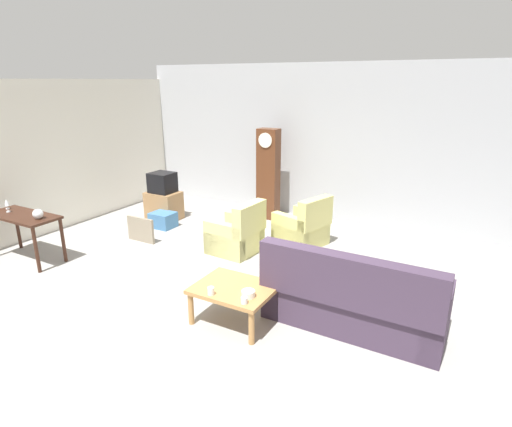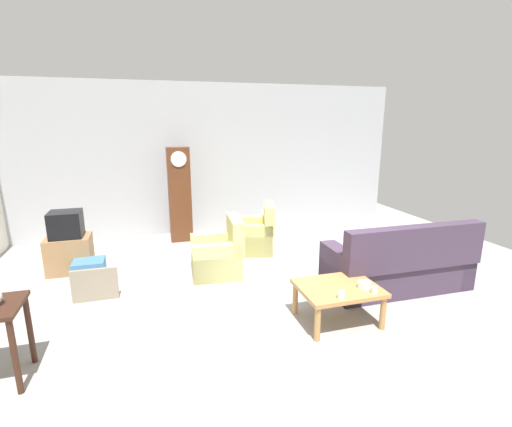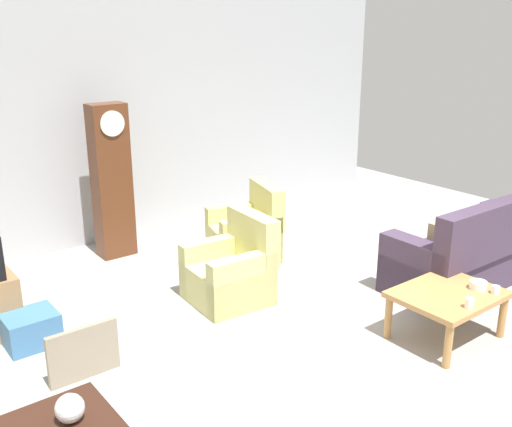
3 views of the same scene
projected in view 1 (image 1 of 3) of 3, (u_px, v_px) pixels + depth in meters
name	position (u px, v px, depth m)	size (l,w,h in m)	color
ground_plane	(225.00, 280.00, 6.24)	(10.40, 10.40, 0.00)	#999691
garage_door_wall	(317.00, 143.00, 8.75)	(8.40, 0.16, 3.20)	#ADAFB5
pegboard_wall_left	(53.00, 157.00, 8.08)	(0.12, 6.40, 2.88)	silver
couch_floral	(352.00, 301.00, 4.97)	(2.11, 0.91, 1.04)	#423347
armchair_olive_near	(237.00, 235.00, 7.19)	(0.84, 0.82, 0.92)	#CCC67A
armchair_olive_far	(303.00, 229.00, 7.52)	(0.98, 0.96, 0.92)	#CDC773
coffee_table_wood	(234.00, 292.00, 5.09)	(0.96, 0.76, 0.46)	#B27F47
console_table_dark	(23.00, 221.00, 6.78)	(1.30, 0.56, 0.78)	#381E14
grandfather_clock	(268.00, 174.00, 8.80)	(0.44, 0.30, 1.91)	#562D19
tv_stand_cabinet	(164.00, 206.00, 8.93)	(0.68, 0.52, 0.59)	#997047
tv_crt	(162.00, 183.00, 8.78)	(0.48, 0.44, 0.42)	black
framed_picture_leaning	(141.00, 230.00, 7.69)	(0.60, 0.05, 0.46)	gray
storage_box_blue	(163.00, 220.00, 8.47)	(0.46, 0.40, 0.31)	teal
glass_dome_cloche	(38.00, 214.00, 6.53)	(0.16, 0.16, 0.16)	silver
cup_white_porcelain	(211.00, 291.00, 4.87)	(0.08, 0.08, 0.09)	white
cup_blue_rimmed	(244.00, 300.00, 4.68)	(0.08, 0.08, 0.07)	silver
bowl_white_stacked	(248.00, 294.00, 4.83)	(0.16, 0.16, 0.08)	white
wine_glass_tall	(7.00, 203.00, 7.01)	(0.07, 0.07, 0.17)	silver
wine_glass_mid	(7.00, 204.00, 6.83)	(0.07, 0.07, 0.20)	silver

